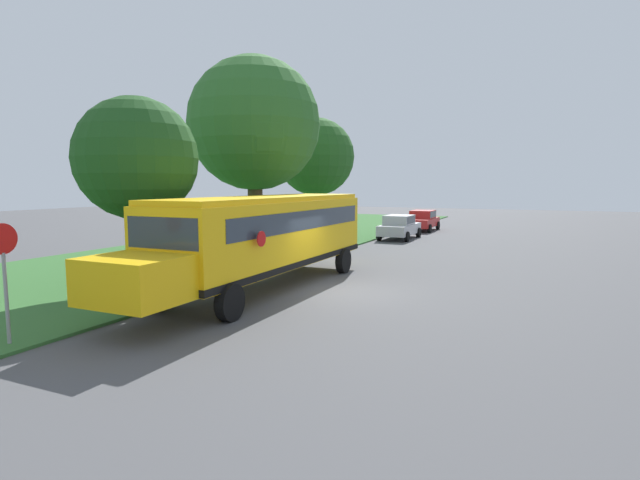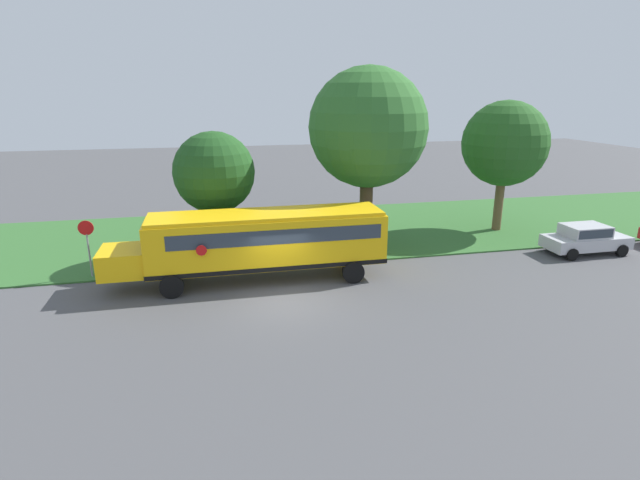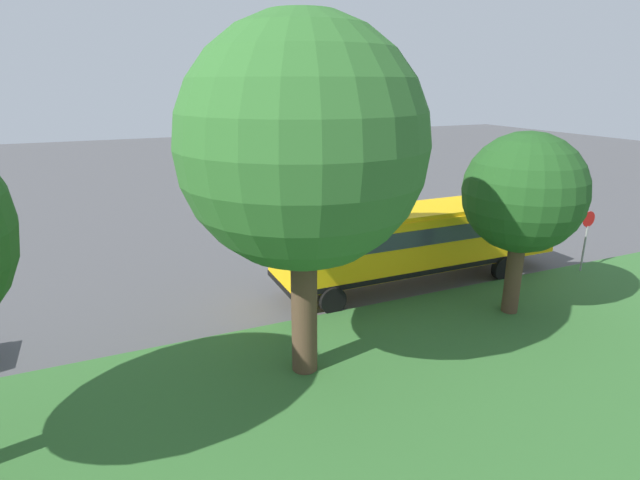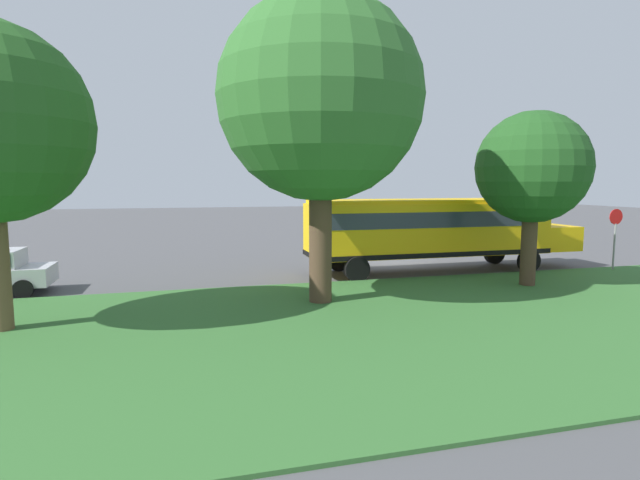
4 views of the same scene
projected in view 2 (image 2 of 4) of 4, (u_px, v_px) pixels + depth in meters
The scene contains 8 objects.
ground_plane at pixel (285, 301), 20.60m from camera, with size 120.00×120.00×0.00m, color #4C4C4F.
grass_verge at pixel (260, 234), 29.93m from camera, with size 12.00×80.00×0.08m, color #33662D.
school_bus at pixel (261, 240), 22.37m from camera, with size 2.85×12.42×3.16m.
car_silver_nearest at pixel (585, 237), 26.38m from camera, with size 2.02×4.40×1.56m.
oak_tree_beside_bus at pixel (213, 174), 24.73m from camera, with size 4.06×4.06×6.46m.
oak_tree_roadside_mid at pixel (366, 130), 26.27m from camera, with size 6.36×6.36×9.63m.
oak_tree_far_end at pixel (503, 143), 29.37m from camera, with size 5.01×5.01×7.84m.
stop_sign at pixel (88, 242), 22.67m from camera, with size 0.08×0.68×2.74m.
Camera 2 is at (18.85, -2.70, 8.38)m, focal length 28.00 mm.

